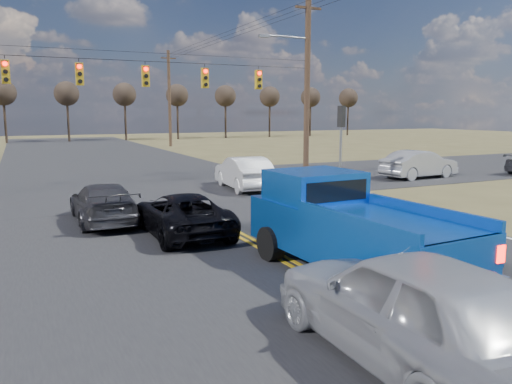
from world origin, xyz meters
name	(u,v)px	position (x,y,z in m)	size (l,w,h in m)	color
ground	(396,322)	(0.00, 0.00, 0.00)	(160.00, 160.00, 0.00)	brown
road_main	(203,216)	(0.00, 10.00, 0.00)	(14.00, 120.00, 0.02)	#28282B
road_cross	(149,186)	(0.00, 18.00, 0.00)	(120.00, 12.00, 0.02)	#28282B
signal_gantry	(157,81)	(0.50, 17.79, 5.06)	(19.60, 4.83, 10.00)	#473323
utility_poles	(151,76)	(0.00, 17.00, 5.23)	(19.60, 58.32, 10.00)	#473323
treeline	(113,79)	(0.00, 26.96, 5.70)	(87.00, 117.80, 7.40)	#33261C
pickup_truck	(348,227)	(0.79, 2.54, 1.06)	(2.58, 5.94, 2.19)	black
silver_suv	(410,306)	(-0.80, -1.16, 0.85)	(2.02, 5.01, 1.71)	#B5B8BE
black_suv	(182,214)	(-1.49, 7.62, 0.63)	(2.08, 4.50, 1.25)	black
white_car_queue	(244,173)	(3.81, 14.99, 0.77)	(1.63, 4.69, 1.54)	white
dgrey_car_queue	(103,203)	(-3.32, 10.34, 0.65)	(1.81, 4.46, 1.29)	#35353A
cross_car_east_near	(419,164)	(14.16, 14.52, 0.77)	(4.65, 1.62, 1.53)	#A9ABB1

